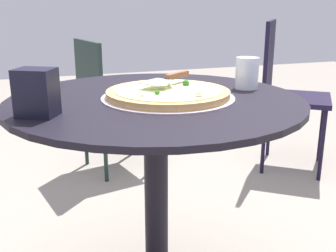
# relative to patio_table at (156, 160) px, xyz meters

# --- Properties ---
(patio_table) EXTENTS (0.92, 0.92, 0.76)m
(patio_table) POSITION_rel_patio_table_xyz_m (0.00, 0.00, 0.00)
(patio_table) COLOR black
(patio_table) RESTS_ON ground
(pizza_on_tray) EXTENTS (0.41, 0.41, 0.05)m
(pizza_on_tray) POSITION_rel_patio_table_xyz_m (0.02, 0.04, 0.22)
(pizza_on_tray) COLOR silver
(pizza_on_tray) RESTS_ON patio_table
(pizza_server) EXTENTS (0.16, 0.20, 0.02)m
(pizza_server) POSITION_rel_patio_table_xyz_m (-0.04, 0.06, 0.26)
(pizza_server) COLOR silver
(pizza_server) RESTS_ON pizza_on_tray
(drinking_cup) EXTENTS (0.08, 0.08, 0.11)m
(drinking_cup) POSITION_rel_patio_table_xyz_m (-0.04, 0.34, 0.26)
(drinking_cup) COLOR silver
(drinking_cup) RESTS_ON patio_table
(napkin_dispenser) EXTENTS (0.11, 0.12, 0.12)m
(napkin_dispenser) POSITION_rel_patio_table_xyz_m (0.11, -0.35, 0.27)
(napkin_dispenser) COLOR black
(napkin_dispenser) RESTS_ON patio_table
(patio_chair_near) EXTENTS (0.46, 0.46, 0.83)m
(patio_chair_near) POSITION_rel_patio_table_xyz_m (-1.28, 0.08, -0.07)
(patio_chair_near) COLOR #1C2C27
(patio_chair_near) RESTS_ON ground
(patio_chair_far) EXTENTS (0.56, 0.56, 0.94)m
(patio_chair_far) POSITION_rel_patio_table_xyz_m (-0.99, 1.16, -0.01)
(patio_chair_far) COLOR black
(patio_chair_far) RESTS_ON ground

